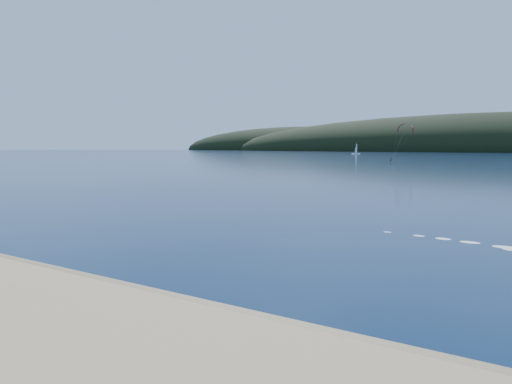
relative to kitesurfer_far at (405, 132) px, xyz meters
The scene contains 4 objects.
ground 200.54m from the kitesurfer_far, 80.06° to the right, with size 1800.00×1800.00×0.00m, color #081D3B.
wet_sand 196.12m from the kitesurfer_far, 79.83° to the right, with size 220.00×2.50×0.10m.
kitesurfer_far is the anchor object (origin of this frame).
sailboat 231.54m from the kitesurfer_far, 114.71° to the left, with size 7.89×5.11×11.29m.
Camera 1 is at (16.48, -11.12, 7.51)m, focal length 31.84 mm.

